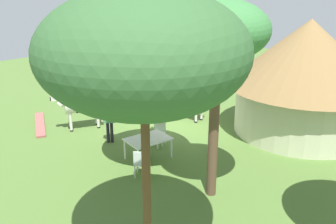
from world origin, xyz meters
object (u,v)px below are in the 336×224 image
object	(u,v)px
guest_behind_table	(157,112)
zebra_nearest_camera	(81,104)
guest_beside_umbrella	(109,118)
standing_watcher	(172,81)
shade_umbrella	(147,86)
patio_chair_west_end	(141,162)
thatched_hut	(305,74)
patio_dining_table	(148,141)
acacia_tree_left_background	(218,33)
patio_chair_near_hut	(159,130)
zebra_by_umbrella	(188,96)
acacia_tree_behind_hut	(143,52)

from	to	relation	value
guest_behind_table	zebra_nearest_camera	size ratio (longest dim) A/B	0.82
guest_beside_umbrella	standing_watcher	world-z (taller)	standing_watcher
shade_umbrella	standing_watcher	bearing A→B (deg)	-139.52
shade_umbrella	patio_chair_west_end	xyz separation A→B (m)	(0.94, 0.84, -2.04)
thatched_hut	patio_dining_table	world-z (taller)	thatched_hut
zebra_nearest_camera	acacia_tree_left_background	distance (m)	7.65
thatched_hut	patio_chair_near_hut	bearing A→B (deg)	-29.65
acacia_tree_left_background	shade_umbrella	bearing A→B (deg)	-90.94
zebra_by_umbrella	standing_watcher	bearing A→B (deg)	54.33
acacia_tree_left_background	standing_watcher	bearing A→B (deg)	-125.03
shade_umbrella	acacia_tree_left_background	bearing A→B (deg)	89.06
acacia_tree_left_background	guest_behind_table	bearing A→B (deg)	-109.89
thatched_hut	acacia_tree_left_background	xyz separation A→B (m)	(6.04, 0.77, 2.17)
thatched_hut	acacia_tree_left_background	world-z (taller)	acacia_tree_left_background
patio_chair_west_end	guest_behind_table	size ratio (longest dim) A/B	0.55
shade_umbrella	patio_chair_near_hut	distance (m)	2.40
guest_beside_umbrella	guest_behind_table	world-z (taller)	guest_behind_table
patio_chair_west_end	zebra_by_umbrella	bearing A→B (deg)	78.56
acacia_tree_behind_hut	acacia_tree_left_background	bearing A→B (deg)	-161.34
patio_chair_west_end	patio_dining_table	bearing A→B (deg)	90.00
thatched_hut	acacia_tree_behind_hut	bearing A→B (deg)	11.29
patio_chair_near_hut	standing_watcher	xyz separation A→B (m)	(-3.89, -3.55, 0.48)
standing_watcher	zebra_nearest_camera	xyz separation A→B (m)	(5.23, 0.33, 0.04)
standing_watcher	patio_chair_near_hut	bearing A→B (deg)	76.64
patio_dining_table	guest_beside_umbrella	xyz separation A→B (m)	(0.22, -1.99, 0.29)
thatched_hut	zebra_nearest_camera	xyz separation A→B (m)	(6.28, -6.03, -1.33)
thatched_hut	acacia_tree_left_background	bearing A→B (deg)	7.28
guest_beside_umbrella	zebra_by_umbrella	world-z (taller)	guest_beside_umbrella
patio_chair_near_hut	zebra_by_umbrella	size ratio (longest dim) A/B	0.42
shade_umbrella	acacia_tree_left_background	distance (m)	3.52
thatched_hut	patio_chair_west_end	distance (m)	7.29
zebra_nearest_camera	thatched_hut	bearing A→B (deg)	-111.67
guest_behind_table	acacia_tree_behind_hut	bearing A→B (deg)	144.11
guest_behind_table	thatched_hut	bearing A→B (deg)	-121.65
patio_chair_west_end	zebra_nearest_camera	bearing A→B (deg)	130.36
shade_umbrella	thatched_hut	bearing A→B (deg)	160.41
zebra_by_umbrella	patio_chair_west_end	bearing A→B (deg)	-157.56
standing_watcher	acacia_tree_left_background	bearing A→B (deg)	89.22
shade_umbrella	patio_chair_near_hut	bearing A→B (deg)	-147.54
patio_chair_west_end	zebra_by_umbrella	xyz separation A→B (m)	(-4.66, -2.72, 0.51)
standing_watcher	zebra_by_umbrella	bearing A→B (deg)	96.47
guest_behind_table	zebra_by_umbrella	world-z (taller)	guest_behind_table
patio_dining_table	acacia_tree_left_background	size ratio (longest dim) A/B	0.29
guest_beside_umbrella	zebra_nearest_camera	distance (m)	1.91
acacia_tree_left_background	acacia_tree_behind_hut	xyz separation A→B (m)	(3.15, 1.06, 0.07)
patio_chair_west_end	zebra_by_umbrella	distance (m)	5.42
thatched_hut	patio_chair_west_end	size ratio (longest dim) A/B	6.63
acacia_tree_left_background	patio_chair_near_hut	bearing A→B (deg)	-107.21
shade_umbrella	acacia_tree_behind_hut	size ratio (longest dim) A/B	0.57
patio_chair_west_end	thatched_hut	bearing A→B (deg)	37.65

